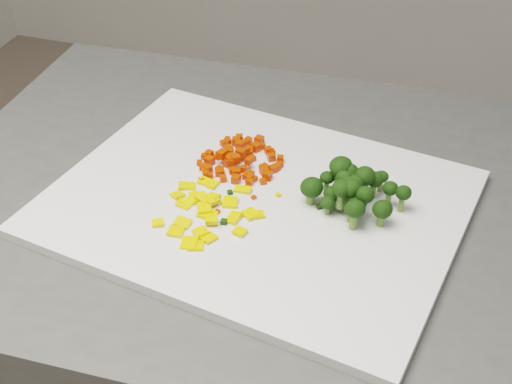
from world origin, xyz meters
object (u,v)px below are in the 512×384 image
(cutting_board, at_px, (256,203))
(carrot_pile, at_px, (240,153))
(broccoli_pile, at_px, (356,188))
(pepper_pile, at_px, (207,209))

(cutting_board, relative_size, carrot_pile, 4.50)
(cutting_board, xyz_separation_m, carrot_pile, (-0.04, 0.07, 0.02))
(broccoli_pile, bearing_deg, cutting_board, -170.67)
(cutting_board, bearing_deg, carrot_pile, 123.16)
(carrot_pile, bearing_deg, cutting_board, -56.84)
(pepper_pile, bearing_deg, cutting_board, 45.90)
(cutting_board, bearing_deg, pepper_pile, -134.10)
(carrot_pile, bearing_deg, broccoli_pile, -16.46)
(pepper_pile, height_order, broccoli_pile, broccoli_pile)
(pepper_pile, bearing_deg, broccoli_pile, 22.15)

